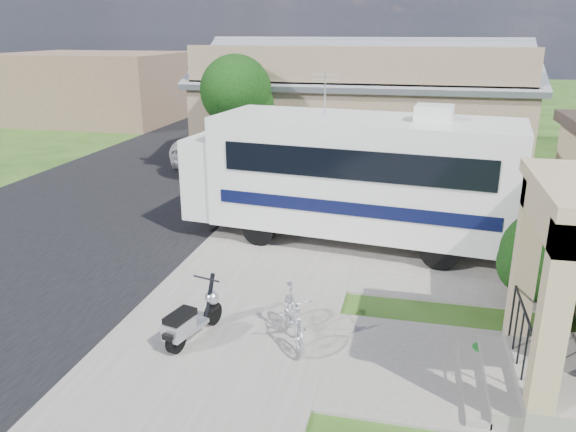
% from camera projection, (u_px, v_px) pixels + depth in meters
% --- Properties ---
extents(ground, '(120.00, 120.00, 0.00)m').
position_uv_depth(ground, '(284.00, 322.00, 10.73)').
color(ground, '#214011').
extents(street_slab, '(9.00, 80.00, 0.02)m').
position_uv_depth(street_slab, '(155.00, 175.00, 21.57)').
color(street_slab, black).
rests_on(street_slab, ground).
extents(sidewalk_slab, '(4.00, 80.00, 0.06)m').
position_uv_depth(sidewalk_slab, '(321.00, 184.00, 20.18)').
color(sidewalk_slab, slate).
rests_on(sidewalk_slab, ground).
extents(driveway_slab, '(7.00, 6.00, 0.05)m').
position_uv_depth(driveway_slab, '(380.00, 244.00, 14.56)').
color(driveway_slab, slate).
rests_on(driveway_slab, ground).
extents(walk_slab, '(4.00, 3.00, 0.05)m').
position_uv_depth(walk_slab, '(448.00, 371.00, 9.16)').
color(walk_slab, slate).
rests_on(walk_slab, ground).
extents(warehouse, '(12.50, 8.40, 5.04)m').
position_uv_depth(warehouse, '(363.00, 115.00, 23.01)').
color(warehouse, '#78654B').
rests_on(warehouse, ground).
extents(distant_bldg_far, '(10.00, 8.00, 4.00)m').
position_uv_depth(distant_bldg_far, '(96.00, 87.00, 34.06)').
color(distant_bldg_far, brown).
rests_on(distant_bldg_far, ground).
extents(distant_bldg_near, '(8.00, 7.00, 3.20)m').
position_uv_depth(distant_bldg_near, '(200.00, 78.00, 44.85)').
color(distant_bldg_near, '#78654B').
rests_on(distant_bldg_near, ground).
extents(street_tree_a, '(2.44, 2.40, 4.58)m').
position_uv_depth(street_tree_a, '(239.00, 94.00, 18.86)').
color(street_tree_a, '#322316').
rests_on(street_tree_a, ground).
extents(street_tree_b, '(2.44, 2.40, 4.73)m').
position_uv_depth(street_tree_b, '(300.00, 70.00, 28.05)').
color(street_tree_b, '#322316').
rests_on(street_tree_b, ground).
extents(street_tree_c, '(2.44, 2.40, 4.42)m').
position_uv_depth(street_tree_c, '(328.00, 65.00, 36.46)').
color(street_tree_c, '#322316').
rests_on(street_tree_c, ground).
extents(motorhome, '(8.61, 3.61, 4.28)m').
position_uv_depth(motorhome, '(352.00, 173.00, 14.32)').
color(motorhome, silver).
rests_on(motorhome, ground).
extents(shrub, '(2.02, 1.93, 2.48)m').
position_uv_depth(shrub, '(552.00, 251.00, 10.80)').
color(shrub, '#322316').
rests_on(shrub, ground).
extents(scooter, '(0.71, 1.55, 1.03)m').
position_uv_depth(scooter, '(191.00, 320.00, 9.87)').
color(scooter, black).
rests_on(scooter, ground).
extents(bicycle, '(1.09, 1.70, 0.99)m').
position_uv_depth(bicycle, '(293.00, 318.00, 9.86)').
color(bicycle, '#BAB9C2').
rests_on(bicycle, ground).
extents(pickup_truck, '(2.76, 5.60, 1.53)m').
position_uv_depth(pickup_truck, '(219.00, 142.00, 23.82)').
color(pickup_truck, silver).
rests_on(pickup_truck, ground).
extents(van, '(2.89, 5.88, 1.64)m').
position_uv_depth(van, '(247.00, 117.00, 30.33)').
color(van, silver).
rests_on(van, ground).
extents(garden_hose, '(0.35, 0.35, 0.16)m').
position_uv_depth(garden_hose, '(482.00, 352.00, 9.59)').
color(garden_hose, '#156920').
rests_on(garden_hose, ground).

